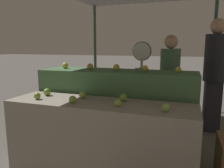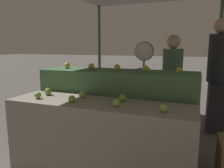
{
  "view_description": "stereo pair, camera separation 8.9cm",
  "coord_description": "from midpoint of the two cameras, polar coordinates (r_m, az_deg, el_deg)",
  "views": [
    {
      "loc": [
        0.87,
        -2.06,
        1.4
      ],
      "look_at": [
        0.04,
        0.3,
        0.97
      ],
      "focal_mm": 35.0,
      "sensor_mm": 36.0,
      "label": 1
    },
    {
      "loc": [
        0.95,
        -2.03,
        1.4
      ],
      "look_at": [
        0.04,
        0.3,
        0.97
      ],
      "focal_mm": 35.0,
      "sensor_mm": 36.0,
      "label": 2
    }
  ],
  "objects": [
    {
      "name": "apple_back_2",
      "position": [
        2.8,
        2.34,
        4.37
      ],
      "size": [
        0.08,
        0.08,
        0.08
      ],
      "primitive_type": "sphere",
      "color": "yellow",
      "rests_on": "display_counter_back"
    },
    {
      "name": "apple_front_2",
      "position": [
        2.13,
        2.33,
        -4.99
      ],
      "size": [
        0.08,
        0.08,
        0.08
      ],
      "primitive_type": "sphere",
      "color": "#8EB247",
      "rests_on": "display_counter_front"
    },
    {
      "name": "apple_back_0",
      "position": [
        3.13,
        -10.87,
        4.79
      ],
      "size": [
        0.08,
        0.08,
        0.08
      ],
      "primitive_type": "sphere",
      "color": "yellow",
      "rests_on": "display_counter_back"
    },
    {
      "name": "apple_front_3",
      "position": [
        2.02,
        14.59,
        -6.11
      ],
      "size": [
        0.08,
        0.08,
        0.08
      ],
      "primitive_type": "sphere",
      "color": "#8EB247",
      "rests_on": "display_counter_front"
    },
    {
      "name": "apple_back_1",
      "position": [
        2.94,
        -4.55,
        4.61
      ],
      "size": [
        0.08,
        0.08,
        0.08
      ],
      "primitive_type": "sphere",
      "color": "gold",
      "rests_on": "display_counter_back"
    },
    {
      "name": "apple_front_1",
      "position": [
        2.31,
        -9.35,
        -3.92
      ],
      "size": [
        0.08,
        0.08,
        0.08
      ],
      "primitive_type": "sphere",
      "color": "#84AD3D",
      "rests_on": "display_counter_front"
    },
    {
      "name": "apple_back_3",
      "position": [
        2.71,
        9.74,
        4.0
      ],
      "size": [
        0.08,
        0.08,
        0.08
      ],
      "primitive_type": "sphere",
      "color": "yellow",
      "rests_on": "display_counter_back"
    },
    {
      "name": "display_counter_front",
      "position": [
        2.45,
        -2.53,
        -14.1
      ],
      "size": [
        2.01,
        0.55,
        0.82
      ],
      "primitive_type": "cube",
      "color": "gray",
      "rests_on": "ground_plane"
    },
    {
      "name": "apple_front_5",
      "position": [
        2.51,
        -6.75,
        -2.79
      ],
      "size": [
        0.08,
        0.08,
        0.08
      ],
      "primitive_type": "sphere",
      "color": "#8EB247",
      "rests_on": "display_counter_front"
    },
    {
      "name": "display_counter_back",
      "position": [
        2.92,
        2.22,
        -7.18
      ],
      "size": [
        2.01,
        0.55,
        1.09
      ],
      "primitive_type": "cube",
      "color": "#4C7A4C",
      "rests_on": "ground_plane"
    },
    {
      "name": "person_customer_left",
      "position": [
        3.85,
        26.74,
        3.81
      ],
      "size": [
        0.39,
        0.39,
        1.83
      ],
      "rotation": [
        0.0,
        0.0,
        3.27
      ],
      "color": "#2D2D38",
      "rests_on": "ground_plane"
    },
    {
      "name": "apple_back_4",
      "position": [
        2.67,
        18.08,
        3.49
      ],
      "size": [
        0.07,
        0.07,
        0.07
      ],
      "primitive_type": "sphere",
      "color": "gold",
      "rests_on": "display_counter_back"
    },
    {
      "name": "produce_scale",
      "position": [
        3.42,
        8.98,
        4.23
      ],
      "size": [
        0.29,
        0.2,
        1.47
      ],
      "color": "#99999E",
      "rests_on": "ground_plane"
    },
    {
      "name": "apple_front_4",
      "position": [
        2.74,
        -15.47,
        -1.91
      ],
      "size": [
        0.09,
        0.09,
        0.09
      ],
      "primitive_type": "sphere",
      "color": "#7AA338",
      "rests_on": "display_counter_front"
    },
    {
      "name": "apple_front_0",
      "position": [
        2.58,
        -17.9,
        -2.84
      ],
      "size": [
        0.08,
        0.08,
        0.08
      ],
      "primitive_type": "sphere",
      "color": "#84AD3D",
      "rests_on": "display_counter_front"
    },
    {
      "name": "person_vendor_at_scale",
      "position": [
        3.5,
        16.1,
        1.49
      ],
      "size": [
        0.38,
        0.38,
        1.57
      ],
      "rotation": [
        0.0,
        0.0,
        2.85
      ],
      "color": "#2D2D38",
      "rests_on": "ground_plane"
    },
    {
      "name": "apple_front_6",
      "position": [
        2.33,
        3.85,
        -3.63
      ],
      "size": [
        0.08,
        0.08,
        0.08
      ],
      "primitive_type": "sphere",
      "color": "#7AA338",
      "rests_on": "display_counter_front"
    }
  ]
}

